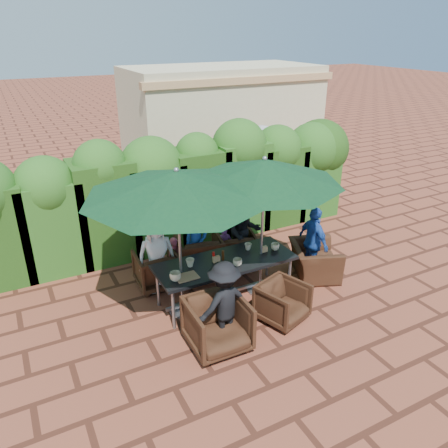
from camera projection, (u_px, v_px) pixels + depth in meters
name	position (u px, v px, depth m)	size (l,w,h in m)	color
ground	(228.00, 292.00, 7.72)	(80.00, 80.00, 0.00)	brown
dining_table	(225.00, 265.00, 7.26)	(2.35, 0.90, 0.75)	black
umbrella_left	(177.00, 184.00, 6.31)	(2.83, 2.83, 2.46)	gray
umbrella_right	(264.00, 171.00, 6.85)	(2.52, 2.52, 2.46)	gray
chair_far_left	(156.00, 267.00, 7.78)	(0.71, 0.67, 0.74)	black
chair_far_mid	(199.00, 252.00, 8.21)	(0.82, 0.76, 0.84)	black
chair_far_right	(235.00, 247.00, 8.50)	(0.73, 0.68, 0.75)	black
chair_near_left	(218.00, 322.00, 6.24)	(0.83, 0.77, 0.85)	black
chair_near_right	(283.00, 301.00, 6.87)	(0.68, 0.64, 0.70)	black
chair_end_right	(315.00, 255.00, 8.10)	(0.95, 0.62, 0.83)	black
adult_far_left	(156.00, 254.00, 7.59)	(0.67, 0.40, 1.36)	white
adult_far_mid	(196.00, 242.00, 8.00)	(0.49, 0.40, 1.36)	#1E4AA3
adult_far_right	(243.00, 232.00, 8.35)	(0.68, 0.42, 1.42)	black
adult_near_left	(224.00, 303.00, 6.27)	(0.84, 0.39, 1.31)	black
adult_end_right	(313.00, 242.00, 8.04)	(0.79, 0.39, 1.34)	#1E4AA3
child_left	(175.00, 259.00, 7.99)	(0.30, 0.24, 0.83)	#C84660
child_right	(225.00, 247.00, 8.43)	(0.29, 0.24, 0.82)	#A24EA9
pedestrian_a	(194.00, 172.00, 11.40)	(1.55, 0.55, 1.66)	#227E25
pedestrian_b	(237.00, 164.00, 12.04)	(0.80, 0.49, 1.67)	#C84660
pedestrian_c	(262.00, 158.00, 12.37)	(1.16, 0.53, 1.82)	#97979F
cup_a	(175.00, 276.00, 6.63)	(0.18, 0.18, 0.14)	beige
cup_b	(190.00, 263.00, 7.03)	(0.14, 0.14, 0.13)	beige
cup_c	(237.00, 262.00, 7.06)	(0.15, 0.15, 0.12)	beige
cup_d	(248.00, 247.00, 7.57)	(0.12, 0.12, 0.12)	beige
cup_e	(275.00, 247.00, 7.56)	(0.15, 0.15, 0.12)	beige
ketchup_bottle	(214.00, 257.00, 7.18)	(0.04, 0.04, 0.17)	#B20C0A
sauce_bottle	(223.00, 255.00, 7.22)	(0.04, 0.04, 0.17)	#4C230C
serving_tray	(187.00, 277.00, 6.74)	(0.35, 0.25, 0.02)	#AE7B54
number_block_left	(216.00, 259.00, 7.17)	(0.12, 0.06, 0.10)	tan
number_block_right	(264.00, 249.00, 7.49)	(0.12, 0.06, 0.10)	tan
hedge_wall	(171.00, 183.00, 9.00)	(9.10, 1.60, 2.53)	#163A10
building	(222.00, 118.00, 14.18)	(6.20, 3.08, 3.20)	beige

